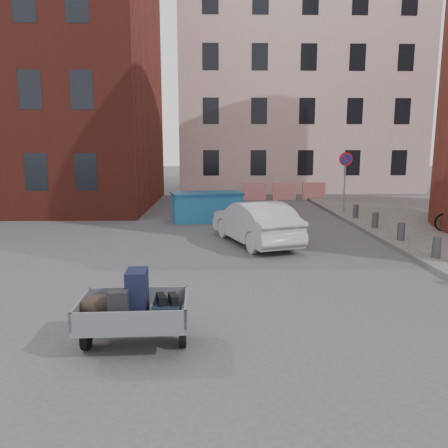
{
  "coord_description": "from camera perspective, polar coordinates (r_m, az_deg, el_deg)",
  "views": [
    {
      "loc": [
        0.15,
        -9.82,
        3.0
      ],
      "look_at": [
        0.41,
        0.9,
        1.1
      ],
      "focal_mm": 35.0,
      "sensor_mm": 36.0,
      "label": 1
    }
  ],
  "objects": [
    {
      "name": "building_pink",
      "position": [
        32.6,
        9.38,
        16.96
      ],
      "size": [
        16.0,
        8.0,
        14.0
      ],
      "primitive_type": "cube",
      "color": "#C6A098",
      "rests_on": "ground"
    },
    {
      "name": "dumpster",
      "position": [
        17.89,
        -2.3,
        2.31
      ],
      "size": [
        3.06,
        2.0,
        1.18
      ],
      "rotation": [
        0.0,
        0.0,
        0.21
      ],
      "color": "#206399",
      "rests_on": "ground"
    },
    {
      "name": "trailer",
      "position": [
        6.77,
        -11.77,
        -10.88
      ],
      "size": [
        1.64,
        1.83,
        1.2
      ],
      "rotation": [
        0.0,
        0.0,
        0.04
      ],
      "color": "black",
      "rests_on": "ground"
    },
    {
      "name": "barriers",
      "position": [
        25.27,
        7.87,
        4.27
      ],
      "size": [
        4.7,
        0.18,
        1.0
      ],
      "color": "red",
      "rests_on": "ground"
    },
    {
      "name": "no_parking_sign",
      "position": [
        20.2,
        15.58,
        6.88
      ],
      "size": [
        0.6,
        0.09,
        2.65
      ],
      "color": "gray",
      "rests_on": "sidewalk"
    },
    {
      "name": "bollards",
      "position": [
        14.69,
        22.12,
        -0.92
      ],
      "size": [
        0.22,
        9.02,
        0.55
      ],
      "color": "#3A3A3D",
      "rests_on": "sidewalk"
    },
    {
      "name": "ground",
      "position": [
        10.27,
        -2.17,
        -6.95
      ],
      "size": [
        120.0,
        120.0,
        0.0
      ],
      "primitive_type": "plane",
      "color": "#38383A",
      "rests_on": "ground"
    },
    {
      "name": "building_brick",
      "position": [
        24.91,
        -24.22,
        18.44
      ],
      "size": [
        12.0,
        10.0,
        14.0
      ],
      "primitive_type": "cube",
      "color": "#591E16",
      "rests_on": "ground"
    },
    {
      "name": "silver_car",
      "position": [
        13.67,
        4.04,
        0.21
      ],
      "size": [
        2.68,
        4.31,
        1.34
      ],
      "primitive_type": "imported",
      "rotation": [
        0.0,
        0.0,
        3.48
      ],
      "color": "#A3A4AA",
      "rests_on": "ground"
    }
  ]
}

